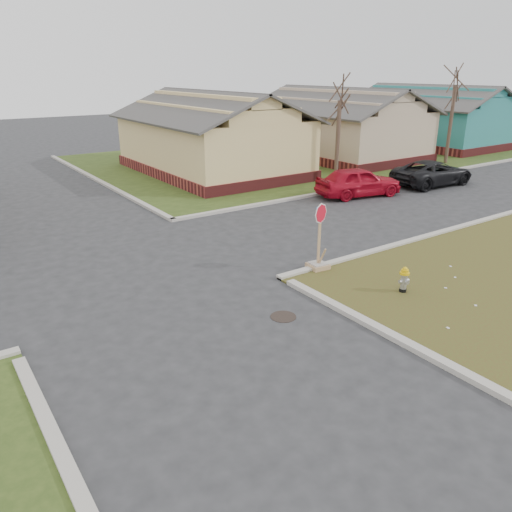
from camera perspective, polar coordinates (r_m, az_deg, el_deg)
ground at (r=11.77m, az=-6.99°, el=-8.81°), size 120.00×120.00×0.00m
verge_far_right at (r=38.47m, az=9.79°, el=11.74°), size 37.00×19.00×0.05m
curbs at (r=15.98m, az=-15.49°, el=-1.28°), size 80.00×40.00×0.12m
manhole at (r=12.44m, az=3.14°, el=-6.93°), size 0.64×0.64×0.01m
side_house_yellow at (r=29.76m, az=-5.16°, el=13.64°), size 7.60×11.60×4.70m
side_house_tan at (r=35.75m, az=9.35°, el=14.61°), size 7.60×11.60×4.70m
side_house_teal at (r=43.25m, az=19.32°, el=14.77°), size 7.60×11.60×4.70m
tree_mid_right at (r=27.11m, az=9.30°, el=12.70°), size 0.22×0.22×4.20m
tree_far_right at (r=34.89m, az=21.32°, el=13.79°), size 0.22×0.22×4.76m
fire_hydrant at (r=14.08m, az=16.57°, el=-2.44°), size 0.27×0.27×0.72m
stop_sign at (r=15.19m, az=7.16°, el=0.17°), size 0.58×0.57×2.04m
red_sedan at (r=24.56m, az=11.64°, el=8.33°), size 4.42×2.52×1.42m
dark_pickup at (r=28.09m, az=19.53°, el=8.96°), size 4.74×2.37×1.29m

